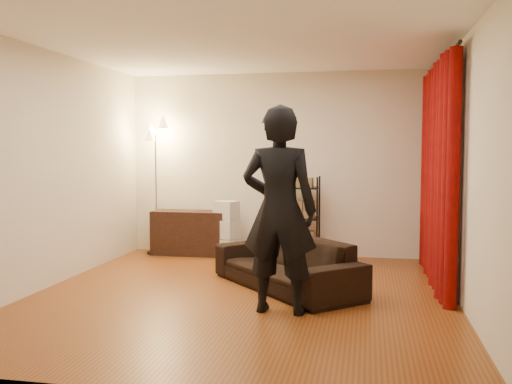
% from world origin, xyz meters
% --- Properties ---
extents(floor, '(5.00, 5.00, 0.00)m').
position_xyz_m(floor, '(0.00, 0.00, 0.00)').
color(floor, brown).
rests_on(floor, ground).
extents(ceiling, '(5.00, 5.00, 0.00)m').
position_xyz_m(ceiling, '(0.00, 0.00, 2.70)').
color(ceiling, white).
rests_on(ceiling, ground).
extents(wall_back, '(5.00, 0.00, 5.00)m').
position_xyz_m(wall_back, '(0.00, 2.50, 1.35)').
color(wall_back, beige).
rests_on(wall_back, ground).
extents(wall_front, '(5.00, 0.00, 5.00)m').
position_xyz_m(wall_front, '(0.00, -2.50, 1.35)').
color(wall_front, beige).
rests_on(wall_front, ground).
extents(wall_left, '(0.00, 5.00, 5.00)m').
position_xyz_m(wall_left, '(-2.25, 0.00, 1.35)').
color(wall_left, beige).
rests_on(wall_left, ground).
extents(wall_right, '(0.00, 5.00, 5.00)m').
position_xyz_m(wall_right, '(2.25, 0.00, 1.35)').
color(wall_right, beige).
rests_on(wall_right, ground).
extents(curtain_rod, '(0.04, 2.65, 0.04)m').
position_xyz_m(curtain_rod, '(2.15, 1.12, 2.58)').
color(curtain_rod, black).
rests_on(curtain_rod, wall_right).
extents(curtain, '(0.22, 2.65, 2.55)m').
position_xyz_m(curtain, '(2.13, 1.12, 1.28)').
color(curtain, '#7B0702').
rests_on(curtain, ground).
extents(sofa, '(1.92, 1.99, 0.58)m').
position_xyz_m(sofa, '(0.42, 0.41, 0.29)').
color(sofa, black).
rests_on(sofa, ground).
extents(person, '(0.75, 0.52, 1.99)m').
position_xyz_m(person, '(0.49, -0.53, 0.99)').
color(person, black).
rests_on(person, ground).
extents(media_cabinet, '(1.13, 0.43, 0.66)m').
position_xyz_m(media_cabinet, '(-1.28, 2.23, 0.33)').
color(media_cabinet, black).
rests_on(media_cabinet, ground).
extents(storage_boxes, '(0.41, 0.38, 0.83)m').
position_xyz_m(storage_boxes, '(-0.70, 2.13, 0.41)').
color(storage_boxes, beige).
rests_on(storage_boxes, ground).
extents(wire_shelf, '(0.61, 0.48, 1.19)m').
position_xyz_m(wire_shelf, '(0.36, 2.17, 0.60)').
color(wire_shelf, black).
rests_on(wire_shelf, ground).
extents(floor_lamp, '(0.40, 0.40, 2.00)m').
position_xyz_m(floor_lamp, '(-1.81, 2.20, 1.00)').
color(floor_lamp, silver).
rests_on(floor_lamp, ground).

